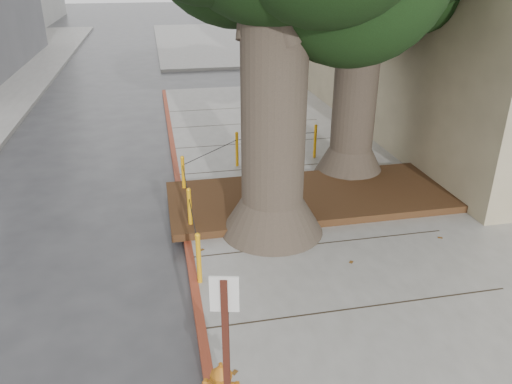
# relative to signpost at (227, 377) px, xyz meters

# --- Properties ---
(ground) EXTENTS (140.00, 140.00, 0.00)m
(ground) POSITION_rel_signpost_xyz_m (1.95, 2.43, -1.59)
(ground) COLOR #28282B
(ground) RESTS_ON ground
(sidewalk_far) EXTENTS (16.00, 20.00, 0.15)m
(sidewalk_far) POSITION_rel_signpost_xyz_m (7.95, 32.43, -1.51)
(sidewalk_far) COLOR slate
(sidewalk_far) RESTS_ON ground
(curb_red) EXTENTS (0.14, 26.00, 0.16)m
(curb_red) POSITION_rel_signpost_xyz_m (-0.05, 4.93, -1.51)
(curb_red) COLOR maroon
(curb_red) RESTS_ON ground
(planter_bed) EXTENTS (6.40, 2.60, 0.16)m
(planter_bed) POSITION_rel_signpost_xyz_m (2.85, 6.33, -1.36)
(planter_bed) COLOR black
(planter_bed) RESTS_ON sidewalk_main
(bollard_ring) EXTENTS (3.79, 5.39, 0.95)m
(bollard_ring) POSITION_rel_signpost_xyz_m (1.08, 6.81, -0.93)
(bollard_ring) COLOR orange
(bollard_ring) RESTS_ON sidewalk_main
(signpost) EXTENTS (0.25, 0.08, 2.54)m
(signpost) POSITION_rel_signpost_xyz_m (0.00, 0.00, 0.00)
(signpost) COLOR #471911
(signpost) RESTS_ON sidewalk_main
(car_silver) EXTENTS (4.19, 2.10, 1.37)m
(car_silver) POSITION_rel_signpost_xyz_m (6.19, 20.14, -0.91)
(car_silver) COLOR #B9BABE
(car_silver) RESTS_ON ground
(car_red) EXTENTS (4.05, 1.82, 1.29)m
(car_red) POSITION_rel_signpost_xyz_m (10.65, 19.62, -0.94)
(car_red) COLOR maroon
(car_red) RESTS_ON ground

